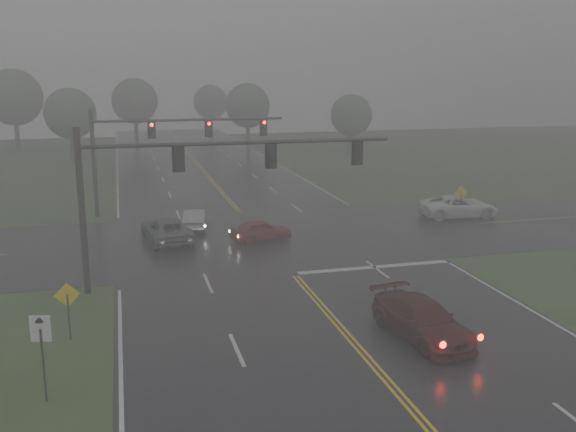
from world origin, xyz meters
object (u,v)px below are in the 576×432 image
object	(u,v)px
sedan_maroon	(421,338)
signal_gantry_far	(155,140)
sedan_silver	(196,229)
pickup_white	(458,217)
car_grey	(167,242)
signal_gantry_near	(184,173)
sedan_red	(261,241)

from	to	relation	value
sedan_maroon	signal_gantry_far	world-z (taller)	signal_gantry_far
sedan_silver	pickup_white	distance (m)	18.74
sedan_silver	signal_gantry_far	bearing A→B (deg)	-59.08
signal_gantry_far	sedan_silver	bearing A→B (deg)	-69.62
sedan_maroon	car_grey	distance (m)	19.31
sedan_silver	signal_gantry_near	world-z (taller)	signal_gantry_near
sedan_silver	sedan_red	bearing A→B (deg)	142.31
sedan_red	pickup_white	world-z (taller)	pickup_white
sedan_maroon	signal_gantry_far	size ratio (longest dim) A/B	0.37
sedan_red	pickup_white	bearing A→B (deg)	-91.11
sedan_red	sedan_silver	world-z (taller)	sedan_silver
sedan_maroon	pickup_white	size ratio (longest dim) A/B	0.93
car_grey	signal_gantry_far	xyz separation A→B (m)	(-0.03, 8.58, 5.43)
sedan_red	sedan_silver	size ratio (longest dim) A/B	0.94
car_grey	signal_gantry_near	size ratio (longest dim) A/B	0.35
sedan_maroon	pickup_white	bearing A→B (deg)	48.99
sedan_maroon	car_grey	world-z (taller)	sedan_maroon
sedan_maroon	signal_gantry_near	world-z (taller)	signal_gantry_near
sedan_red	car_grey	size ratio (longest dim) A/B	0.72
sedan_maroon	sedan_red	size ratio (longest dim) A/B	1.36
sedan_silver	signal_gantry_far	world-z (taller)	signal_gantry_far
sedan_silver	car_grey	distance (m)	3.55
sedan_maroon	pickup_white	world-z (taller)	pickup_white
sedan_red	signal_gantry_far	xyz separation A→B (m)	(-5.70, 9.73, 5.43)
car_grey	pickup_white	distance (m)	20.87
sedan_red	signal_gantry_near	bearing A→B (deg)	132.36
sedan_red	sedan_silver	distance (m)	5.37
pickup_white	signal_gantry_far	size ratio (longest dim) A/B	0.40
car_grey	pickup_white	size ratio (longest dim) A/B	0.95
pickup_white	sedan_silver	bearing A→B (deg)	90.98
signal_gantry_near	sedan_red	bearing A→B (deg)	53.92
car_grey	signal_gantry_near	distance (m)	10.07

